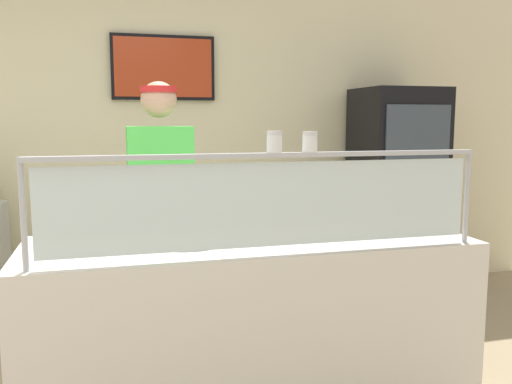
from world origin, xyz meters
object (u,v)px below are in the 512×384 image
(pizza_server, at_px, (179,235))
(worker_figure, at_px, (162,210))
(pizza_tray, at_px, (187,239))
(parmesan_shaker, at_px, (274,143))
(pepper_flake_shaker, at_px, (310,143))
(drink_fridge, at_px, (396,195))

(pizza_server, relative_size, worker_figure, 0.16)
(pizza_server, height_order, worker_figure, worker_figure)
(pizza_tray, bearing_deg, parmesan_shaker, -46.15)
(pepper_flake_shaker, height_order, drink_fridge, drink_fridge)
(pizza_server, bearing_deg, worker_figure, 106.43)
(parmesan_shaker, relative_size, drink_fridge, 0.05)
(worker_figure, distance_m, drink_fridge, 2.26)
(pepper_flake_shaker, distance_m, worker_figure, 1.22)
(parmesan_shaker, height_order, pepper_flake_shaker, parmesan_shaker)
(pepper_flake_shaker, bearing_deg, parmesan_shaker, -180.00)
(pizza_tray, relative_size, pizza_server, 1.48)
(pepper_flake_shaker, bearing_deg, worker_figure, 118.93)
(worker_figure, bearing_deg, drink_fridge, 23.55)
(pizza_server, bearing_deg, pizza_tray, 39.78)
(pepper_flake_shaker, bearing_deg, pizza_server, 148.72)
(pizza_tray, distance_m, pizza_server, 0.05)
(parmesan_shaker, distance_m, drink_fridge, 2.59)
(worker_figure, relative_size, drink_fridge, 0.98)
(pizza_server, bearing_deg, parmesan_shaker, -25.84)
(parmesan_shaker, bearing_deg, pizza_tray, 133.85)
(pizza_tray, relative_size, worker_figure, 0.24)
(pizza_server, height_order, parmesan_shaker, parmesan_shaker)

